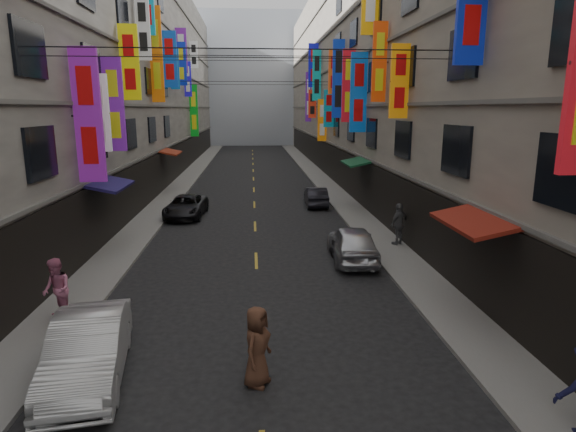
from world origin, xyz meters
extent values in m
cube|color=slate|center=(-6.00, 42.00, 0.06)|extent=(2.00, 90.00, 0.12)
cube|color=slate|center=(6.00, 42.00, 0.06)|extent=(2.00, 90.00, 0.12)
cube|color=#9C988E|center=(-12.00, 42.00, 9.50)|extent=(10.00, 90.00, 19.00)
cube|color=black|center=(-6.95, 42.00, 1.50)|extent=(0.12, 85.50, 3.00)
cube|color=#66635E|center=(-6.94, 42.00, 3.20)|extent=(0.16, 90.00, 0.14)
cube|color=#66635E|center=(-6.94, 42.00, 6.40)|extent=(0.16, 90.00, 0.14)
cube|color=#66635E|center=(-6.94, 42.00, 9.60)|extent=(0.16, 90.00, 0.14)
cube|color=#66635E|center=(-6.94, 42.00, 12.80)|extent=(0.16, 90.00, 0.14)
cube|color=#A19887|center=(12.00, 42.00, 9.50)|extent=(10.00, 90.00, 19.00)
cube|color=black|center=(6.95, 42.00, 1.50)|extent=(0.12, 85.50, 3.00)
cube|color=#66635E|center=(6.94, 42.00, 3.20)|extent=(0.16, 90.00, 0.14)
cube|color=#66635E|center=(6.94, 42.00, 6.40)|extent=(0.16, 90.00, 0.14)
cube|color=#66635E|center=(6.94, 42.00, 9.60)|extent=(0.16, 90.00, 0.14)
cube|color=#66635E|center=(6.94, 42.00, 12.80)|extent=(0.16, 90.00, 0.14)
cube|color=#ACB3BF|center=(0.00, 92.00, 11.00)|extent=(18.00, 8.00, 22.00)
cube|color=purple|center=(-6.38, 24.18, 5.93)|extent=(1.04, 0.18, 5.11)
cylinder|color=black|center=(-6.43, 24.18, 5.93)|extent=(1.14, 0.08, 0.08)
cube|color=white|center=(-6.50, 26.07, 6.01)|extent=(0.79, 0.18, 3.22)
cylinder|color=black|center=(-6.55, 26.07, 6.01)|extent=(0.89, 0.08, 0.08)
cube|color=orange|center=(6.49, 26.45, 7.38)|extent=(0.83, 0.18, 3.21)
cylinder|color=black|center=(6.54, 26.45, 7.38)|extent=(0.93, 0.08, 0.08)
cube|color=#6F1DA0|center=(-6.46, 28.23, 6.39)|extent=(0.88, 0.18, 4.29)
cylinder|color=black|center=(-6.51, 28.23, 6.39)|extent=(0.98, 0.08, 0.08)
cube|color=#DD3F0C|center=(6.53, 30.24, 8.54)|extent=(0.74, 0.18, 3.99)
cylinder|color=black|center=(6.58, 30.24, 8.54)|extent=(0.84, 0.08, 0.08)
cube|color=yellow|center=(-6.41, 31.56, 8.55)|extent=(0.99, 0.18, 3.82)
cylinder|color=black|center=(-6.46, 31.56, 8.55)|extent=(1.09, 0.08, 0.08)
cube|color=#0F50B3|center=(6.39, 34.36, 7.14)|extent=(1.01, 0.18, 4.70)
cylinder|color=black|center=(6.44, 34.36, 7.14)|extent=(1.11, 0.08, 0.08)
cube|color=silver|center=(-6.49, 35.82, 10.96)|extent=(0.83, 0.18, 3.80)
cylinder|color=black|center=(-6.54, 35.82, 10.96)|extent=(0.93, 0.08, 0.08)
cube|color=red|center=(6.47, 37.96, 7.70)|extent=(0.85, 0.18, 4.79)
cylinder|color=black|center=(6.52, 37.96, 7.70)|extent=(0.95, 0.08, 0.08)
cube|color=orange|center=(-6.47, 39.52, 9.77)|extent=(0.85, 0.18, 6.26)
cylinder|color=black|center=(-6.52, 39.52, 9.77)|extent=(0.95, 0.08, 0.08)
cube|color=#0F2FAF|center=(6.46, 41.88, 8.37)|extent=(0.88, 0.18, 5.71)
cylinder|color=black|center=(6.51, 41.88, 8.37)|extent=(0.98, 0.08, 0.08)
cube|color=#0F46B0|center=(-6.33, 44.13, 9.92)|extent=(1.15, 0.18, 4.19)
cylinder|color=black|center=(-6.38, 44.13, 9.92)|extent=(1.25, 0.08, 0.08)
cube|color=#ED5616|center=(6.51, 44.43, 9.05)|extent=(0.79, 0.18, 3.40)
cylinder|color=black|center=(6.56, 44.43, 9.05)|extent=(0.89, 0.08, 0.08)
cube|color=#0C7A98|center=(6.47, 46.15, 6.21)|extent=(0.86, 0.18, 3.10)
cylinder|color=black|center=(6.52, 46.15, 6.21)|extent=(0.96, 0.08, 0.08)
cube|color=#0D53A0|center=(-6.52, 47.85, 9.51)|extent=(0.75, 0.18, 3.36)
cylinder|color=black|center=(-6.57, 47.85, 9.51)|extent=(0.85, 0.08, 0.08)
cube|color=#0E23AB|center=(-6.37, 50.35, 10.12)|extent=(1.06, 0.18, 3.75)
cylinder|color=black|center=(-6.42, 50.35, 10.12)|extent=(1.16, 0.08, 0.08)
cube|color=orange|center=(6.48, 50.05, 5.14)|extent=(0.84, 0.18, 3.85)
cylinder|color=black|center=(6.53, 50.05, 5.14)|extent=(0.94, 0.08, 0.08)
cube|color=#67198C|center=(-6.39, 51.55, 11.38)|extent=(1.01, 0.18, 3.95)
cylinder|color=black|center=(-6.44, 51.55, 11.38)|extent=(1.11, 0.08, 0.08)
cube|color=#0C9392|center=(6.48, 54.26, 9.46)|extent=(0.85, 0.18, 4.94)
cylinder|color=black|center=(6.53, 54.26, 9.46)|extent=(0.95, 0.08, 0.08)
cube|color=#1E10C5|center=(-6.54, 56.44, 9.15)|extent=(0.73, 0.18, 3.48)
cylinder|color=black|center=(-6.59, 56.44, 9.15)|extent=(0.83, 0.08, 0.08)
cube|color=#0F10B4|center=(6.39, 56.34, 10.56)|extent=(1.02, 0.18, 4.36)
cylinder|color=black|center=(6.44, 56.34, 10.56)|extent=(1.12, 0.08, 0.08)
cube|color=red|center=(6.48, 57.68, 6.70)|extent=(0.83, 0.18, 2.99)
cylinder|color=black|center=(6.53, 57.68, 6.70)|extent=(0.93, 0.08, 0.08)
cube|color=#0C8A18|center=(-6.45, 59.89, 5.98)|extent=(0.90, 0.18, 5.64)
cylinder|color=black|center=(-6.50, 59.89, 5.98)|extent=(1.00, 0.08, 0.08)
cube|color=silver|center=(-6.47, 62.34, 12.17)|extent=(0.86, 0.18, 2.91)
cylinder|color=black|center=(-6.52, 62.34, 12.17)|extent=(0.96, 0.08, 0.08)
cube|color=#521889|center=(6.57, 62.14, 7.52)|extent=(0.66, 0.18, 5.60)
cylinder|color=black|center=(6.62, 62.14, 7.52)|extent=(0.76, 0.08, 0.08)
cube|color=maroon|center=(6.30, 18.00, 3.00)|extent=(1.39, 3.20, 0.41)
cube|color=#1F1854|center=(-6.30, 26.00, 3.00)|extent=(1.39, 3.20, 0.41)
cube|color=#15512E|center=(6.30, 34.00, 3.00)|extent=(1.39, 3.20, 0.41)
cube|color=maroon|center=(-6.30, 42.00, 3.00)|extent=(1.39, 3.20, 0.41)
cylinder|color=black|center=(0.00, 22.00, 8.20)|extent=(14.00, 0.04, 0.04)
cylinder|color=black|center=(0.00, 36.00, 9.40)|extent=(14.00, 0.04, 0.04)
cylinder|color=black|center=(0.00, 50.00, 8.60)|extent=(14.00, 0.04, 0.04)
cube|color=gold|center=(0.00, 18.00, 0.01)|extent=(0.12, 2.20, 0.01)
cube|color=gold|center=(0.00, 24.00, 0.01)|extent=(0.12, 2.20, 0.01)
cube|color=gold|center=(0.00, 30.00, 0.01)|extent=(0.12, 2.20, 0.01)
cube|color=gold|center=(0.00, 36.00, 0.01)|extent=(0.12, 2.20, 0.01)
cube|color=gold|center=(0.00, 42.00, 0.01)|extent=(0.12, 2.20, 0.01)
cube|color=gold|center=(0.00, 48.00, 0.01)|extent=(0.12, 2.20, 0.01)
cube|color=gold|center=(0.00, 54.00, 0.01)|extent=(0.12, 2.20, 0.01)
cube|color=gold|center=(0.00, 60.00, 0.01)|extent=(0.12, 2.20, 0.01)
cube|color=gold|center=(0.00, 66.00, 0.01)|extent=(0.12, 2.20, 0.01)
cube|color=gold|center=(0.00, 72.00, 0.01)|extent=(0.12, 2.20, 0.01)
cube|color=gold|center=(0.00, 78.00, 0.01)|extent=(0.12, 2.20, 0.01)
cylinder|color=black|center=(3.61, 22.89, 0.25)|extent=(0.24, 0.51, 0.50)
cylinder|color=black|center=(3.30, 24.15, 0.25)|extent=(0.24, 0.51, 0.50)
cube|color=black|center=(3.46, 23.52, 0.40)|extent=(0.60, 1.33, 0.18)
cube|color=black|center=(3.40, 23.76, 0.75)|extent=(0.44, 0.61, 0.22)
cylinder|color=black|center=(3.59, 22.99, 0.70)|extent=(0.16, 0.36, 0.88)
cylinder|color=black|center=(3.59, 22.99, 1.05)|extent=(0.50, 0.18, 0.06)
imported|color=silver|center=(-3.98, 15.29, 0.74)|extent=(2.23, 4.68, 1.48)
imported|color=black|center=(-4.00, 32.65, 0.63)|extent=(2.35, 4.62, 1.25)
imported|color=silver|center=(4.00, 23.75, 0.74)|extent=(1.95, 4.45, 1.49)
imported|color=#232229|center=(4.00, 35.32, 0.62)|extent=(1.41, 3.77, 1.23)
imported|color=#D37096|center=(-5.84, 18.40, 1.05)|extent=(1.05, 1.10, 1.87)
imported|color=#5D5D5F|center=(6.51, 25.57, 1.08)|extent=(1.28, 1.19, 1.92)
imported|color=#513020|center=(-0.06, 14.76, 0.94)|extent=(0.97, 1.10, 1.89)
camera|label=1|loc=(-0.11, 4.76, 6.21)|focal=30.00mm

